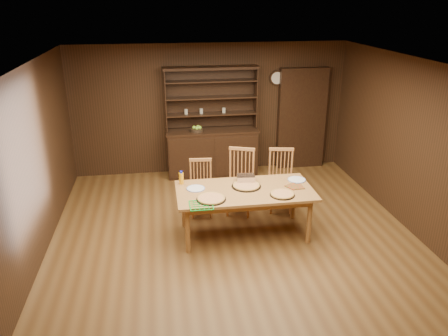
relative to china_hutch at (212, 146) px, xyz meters
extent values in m
plane|color=brown|center=(0.00, -2.75, -0.60)|extent=(6.00, 6.00, 0.00)
plane|color=silver|center=(0.00, -2.75, 2.00)|extent=(6.00, 6.00, 0.00)
plane|color=#351D11|center=(0.00, 0.25, 0.70)|extent=(5.50, 0.00, 5.50)
plane|color=#351D11|center=(0.00, -5.75, 0.70)|extent=(5.50, 0.00, 5.50)
plane|color=#351D11|center=(-2.75, -2.75, 0.70)|extent=(0.00, 6.00, 6.00)
plane|color=#351D11|center=(2.75, -2.75, 0.70)|extent=(0.00, 6.00, 6.00)
cube|color=black|center=(0.00, -0.01, -0.15)|extent=(1.80, 0.50, 0.90)
cube|color=black|center=(0.00, -0.01, 0.32)|extent=(1.84, 0.52, 0.04)
cube|color=black|center=(0.00, 0.22, 0.95)|extent=(1.80, 0.02, 1.20)
cube|color=black|center=(-0.89, 0.07, 0.95)|extent=(0.02, 0.32, 1.20)
cube|color=black|center=(0.89, 0.07, 0.95)|extent=(0.02, 0.32, 1.20)
cube|color=black|center=(0.00, 0.07, 1.55)|extent=(1.84, 0.34, 0.05)
cylinder|color=#9E9886|center=(-0.50, 0.07, 0.72)|extent=(0.07, 0.07, 0.10)
cylinder|color=#9E9886|center=(-0.20, 0.07, 0.72)|extent=(0.07, 0.07, 0.10)
cube|color=black|center=(1.90, 0.15, 0.45)|extent=(1.00, 0.18, 2.10)
cylinder|color=black|center=(1.35, 0.21, 1.30)|extent=(0.30, 0.04, 0.30)
cylinder|color=beige|center=(1.35, 0.18, 1.30)|extent=(0.24, 0.01, 0.24)
cube|color=#A7703A|center=(0.16, -2.54, 0.13)|extent=(2.03, 1.01, 0.04)
cylinder|color=#A7703A|center=(-0.73, -2.92, -0.24)|extent=(0.07, 0.07, 0.71)
cylinder|color=#A7703A|center=(-0.73, -2.15, -0.24)|extent=(0.07, 0.07, 0.71)
cylinder|color=#A7703A|center=(1.06, -2.92, -0.24)|extent=(0.07, 0.07, 0.71)
cylinder|color=#A7703A|center=(1.06, -2.15, -0.24)|extent=(0.07, 0.07, 0.71)
cube|color=#C48643|center=(-0.42, -1.79, -0.20)|extent=(0.42, 0.40, 0.04)
cylinder|color=#C48643|center=(-0.58, -1.91, -0.41)|extent=(0.03, 0.03, 0.38)
cylinder|color=#C48643|center=(-0.55, -1.64, -0.41)|extent=(0.03, 0.03, 0.38)
cylinder|color=#C48643|center=(-0.28, -1.94, -0.41)|extent=(0.03, 0.03, 0.38)
cylinder|color=#C48643|center=(-0.26, -1.66, -0.41)|extent=(0.03, 0.03, 0.38)
cube|color=#C48643|center=(-0.40, -1.63, 0.33)|extent=(0.37, 0.07, 0.05)
cube|color=#C48643|center=(0.22, -1.83, -0.13)|extent=(0.58, 0.57, 0.04)
cylinder|color=#C48643|center=(0.00, -1.92, -0.37)|extent=(0.04, 0.04, 0.45)
cylinder|color=#C48643|center=(0.12, -1.61, -0.37)|extent=(0.04, 0.04, 0.45)
cylinder|color=#C48643|center=(0.33, -2.04, -0.37)|extent=(0.04, 0.04, 0.45)
cylinder|color=#C48643|center=(0.44, -1.73, -0.37)|extent=(0.04, 0.04, 0.45)
cube|color=#C48643|center=(0.29, -1.65, 0.49)|extent=(0.42, 0.18, 0.05)
cube|color=#C48643|center=(0.93, -1.82, -0.15)|extent=(0.50, 0.49, 0.04)
cylinder|color=#C48643|center=(0.74, -1.95, -0.38)|extent=(0.04, 0.04, 0.43)
cylinder|color=#C48643|center=(0.80, -1.64, -0.38)|extent=(0.04, 0.04, 0.43)
cylinder|color=#C48643|center=(1.07, -2.01, -0.38)|extent=(0.04, 0.04, 0.43)
cylinder|color=#C48643|center=(1.12, -1.70, -0.38)|extent=(0.04, 0.04, 0.43)
cube|color=#C48643|center=(0.96, -1.65, 0.45)|extent=(0.42, 0.11, 0.05)
cylinder|color=black|center=(-0.37, -2.79, 0.16)|extent=(0.42, 0.42, 0.01)
cylinder|color=#E6B662|center=(-0.37, -2.79, 0.17)|extent=(0.39, 0.39, 0.02)
torus|color=gold|center=(-0.37, -2.79, 0.17)|extent=(0.40, 0.40, 0.03)
cylinder|color=black|center=(0.66, -2.81, 0.16)|extent=(0.36, 0.36, 0.01)
cylinder|color=#E6B662|center=(0.66, -2.81, 0.17)|extent=(0.33, 0.33, 0.02)
torus|color=gold|center=(0.66, -2.81, 0.17)|extent=(0.34, 0.34, 0.03)
cylinder|color=black|center=(0.21, -2.42, 0.16)|extent=(0.44, 0.44, 0.01)
cylinder|color=#E6B662|center=(0.21, -2.42, 0.17)|extent=(0.40, 0.40, 0.02)
torus|color=gold|center=(0.21, -2.42, 0.17)|extent=(0.41, 0.41, 0.03)
cylinder|color=silver|center=(-0.55, -2.40, 0.16)|extent=(0.27, 0.27, 0.01)
torus|color=#314294|center=(-0.55, -2.40, 0.16)|extent=(0.28, 0.28, 0.01)
cylinder|color=silver|center=(1.04, -2.31, 0.16)|extent=(0.28, 0.28, 0.01)
torus|color=#314294|center=(1.04, -2.31, 0.16)|extent=(0.28, 0.28, 0.01)
cube|color=white|center=(0.24, -2.24, 0.21)|extent=(0.29, 0.22, 0.11)
cylinder|color=#FFA80D|center=(-0.75, -2.17, 0.24)|extent=(0.07, 0.07, 0.18)
cylinder|color=#121898|center=(-0.75, -2.17, 0.35)|extent=(0.04, 0.04, 0.03)
cube|color=red|center=(0.91, -2.54, 0.16)|extent=(0.26, 0.26, 0.01)
cube|color=red|center=(0.96, -2.57, 0.16)|extent=(0.19, 0.19, 0.01)
cylinder|color=black|center=(-0.31, -0.06, 0.37)|extent=(0.26, 0.26, 0.06)
sphere|color=#95BB32|center=(-0.36, -0.06, 0.42)|extent=(0.08, 0.08, 0.08)
sphere|color=#95BB32|center=(-0.28, -0.03, 0.42)|extent=(0.08, 0.08, 0.08)
sphere|color=#95BB32|center=(-0.31, -0.11, 0.42)|extent=(0.08, 0.08, 0.08)
sphere|color=#95BB32|center=(-0.25, -0.08, 0.42)|extent=(0.08, 0.08, 0.08)
camera|label=1|loc=(-1.05, -8.32, 2.84)|focal=35.00mm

